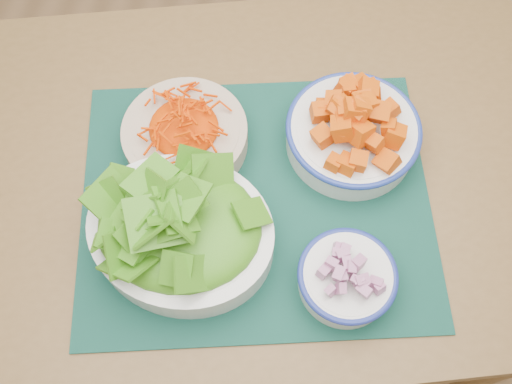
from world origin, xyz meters
TOP-DOWN VIEW (x-y plane):
  - ground at (0.00, 0.00)m, footprint 4.00×4.00m
  - table at (0.16, -0.17)m, footprint 1.21×0.93m
  - placemat at (0.13, -0.24)m, footprint 0.62×0.53m
  - carrot_bowl at (0.01, -0.15)m, footprint 0.21×0.21m
  - squash_bowl at (0.27, -0.12)m, footprint 0.27×0.27m
  - lettuce_bowl at (0.03, -0.32)m, footprint 0.32×0.29m
  - onion_bowl at (0.28, -0.36)m, footprint 0.18×0.18m

SIDE VIEW (x-z plane):
  - ground at x=0.00m, z-range 0.00..0.00m
  - table at x=0.16m, z-range 0.26..1.01m
  - placemat at x=0.13m, z-range 0.75..0.75m
  - carrot_bowl at x=0.01m, z-range 0.75..0.83m
  - onion_bowl at x=0.28m, z-range 0.75..0.83m
  - squash_bowl at x=0.27m, z-range 0.75..0.86m
  - lettuce_bowl at x=0.03m, z-range 0.75..0.87m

